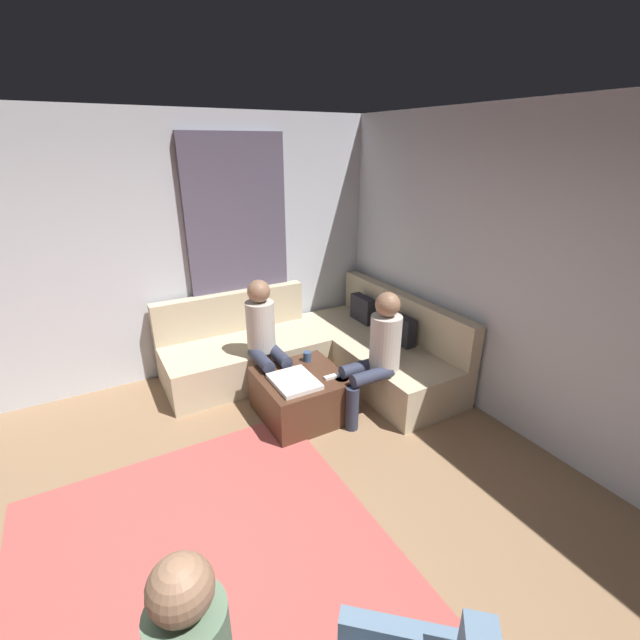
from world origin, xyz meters
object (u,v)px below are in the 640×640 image
Objects in this scene: ottoman at (302,395)px; game_remote at (332,377)px; sectional_couch at (319,350)px; coffee_mug at (307,356)px; person_on_couch_side at (265,337)px; person_on_couch_back at (376,352)px.

ottoman is 0.36m from game_remote.
sectional_couch is 26.84× the size of coffee_mug.
game_remote is at bearing 5.71° from coffee_mug.
sectional_couch reaches higher than coffee_mug.
ottoman is at bearing 108.20° from person_on_couch_side.
person_on_couch_side reaches higher than coffee_mug.
game_remote is 0.12× the size of person_on_couch_side.
person_on_couch_side is (0.15, -0.69, 0.38)m from sectional_couch.
sectional_couch is at bearing 158.18° from game_remote.
coffee_mug reaches higher than game_remote.
coffee_mug is 0.63× the size of game_remote.
person_on_couch_back is 1.09m from person_on_couch_side.
sectional_couch reaches higher than game_remote.
person_on_couch_back is (0.33, 0.59, 0.45)m from ottoman.
ottoman is 0.63× the size of person_on_couch_side.
coffee_mug is (-0.22, 0.18, 0.26)m from ottoman.
game_remote is (0.79, -0.32, 0.15)m from sectional_couch.
sectional_couch is 2.12× the size of person_on_couch_side.
person_on_couch_side is at bearing -149.94° from game_remote.
person_on_couch_back is at bearing 36.94° from coffee_mug.
ottoman is at bearing -41.29° from sectional_couch.
person_on_couch_side reaches higher than sectional_couch.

